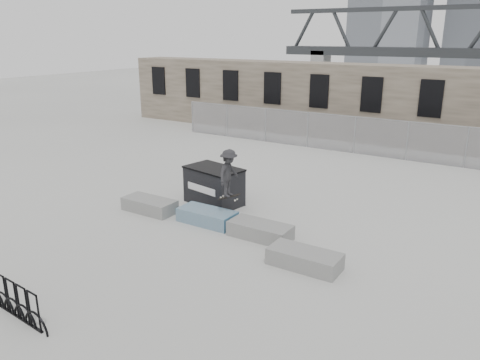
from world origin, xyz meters
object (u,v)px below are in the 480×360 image
object	(u,v)px
planter_center_right	(260,230)
skateboarder	(229,173)
dumpster	(214,186)
bike_rack	(2,292)
planter_offset	(305,258)
planter_far_left	(149,205)
planter_center_left	(207,216)

from	to	relation	value
planter_center_right	skateboarder	bearing A→B (deg)	167.40
dumpster	skateboarder	bearing A→B (deg)	-30.73
bike_rack	planter_offset	bearing A→B (deg)	48.29
planter_far_left	dumpster	bearing A→B (deg)	52.23
planter_far_left	planter_offset	xyz separation A→B (m)	(6.56, -0.90, 0.00)
planter_center_left	bike_rack	distance (m)	6.85
dumpster	bike_rack	bearing A→B (deg)	-79.00
planter_offset	dumpster	size ratio (longest dim) A/B	0.85
planter_far_left	planter_center_right	distance (m)	4.55
planter_offset	skateboarder	xyz separation A→B (m)	(-3.40, 1.36, 1.57)
planter_far_left	planter_center_right	bearing A→B (deg)	1.90
planter_center_left	planter_center_right	bearing A→B (deg)	-1.84
planter_offset	planter_center_left	bearing A→B (deg)	164.86
planter_center_left	dumpster	world-z (taller)	dumpster
planter_offset	skateboarder	distance (m)	3.98
bike_rack	dumpster	bearing A→B (deg)	90.07
planter_center_right	planter_offset	size ratio (longest dim) A/B	1.00
dumpster	bike_rack	world-z (taller)	dumpster
planter_far_left	planter_center_right	world-z (taller)	same
dumpster	planter_far_left	bearing A→B (deg)	-116.84
bike_rack	skateboarder	bearing A→B (deg)	76.77
planter_center_left	dumpster	bearing A→B (deg)	118.26
skateboarder	planter_center_left	bearing A→B (deg)	103.57
planter_center_right	dumpster	distance (m)	3.56
planter_offset	skateboarder	world-z (taller)	skateboarder
planter_far_left	planter_center_left	world-z (taller)	same
planter_far_left	dumpster	size ratio (longest dim) A/B	0.85
planter_offset	bike_rack	distance (m)	7.59
planter_far_left	planter_center_right	size ratio (longest dim) A/B	1.00
dumpster	bike_rack	distance (m)	8.51
planter_center_right	planter_offset	bearing A→B (deg)	-27.53
planter_offset	bike_rack	size ratio (longest dim) A/B	0.56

